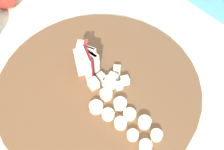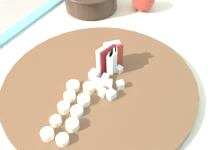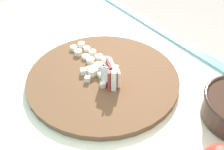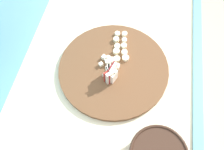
# 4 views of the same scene
# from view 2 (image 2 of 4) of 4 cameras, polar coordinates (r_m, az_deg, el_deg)

# --- Properties ---
(cutting_board) EXTENTS (0.44, 0.44, 0.02)m
(cutting_board) POSITION_cam_2_polar(r_m,az_deg,el_deg) (0.52, -3.24, -2.23)
(cutting_board) COLOR brown
(cutting_board) RESTS_ON tiled_countertop
(apple_wedge_fan) EXTENTS (0.07, 0.05, 0.07)m
(apple_wedge_fan) POSITION_cam_2_polar(r_m,az_deg,el_deg) (0.53, -0.46, 4.37)
(apple_wedge_fan) COLOR #B22D23
(apple_wedge_fan) RESTS_ON cutting_board
(apple_dice_pile) EXTENTS (0.10, 0.09, 0.02)m
(apple_dice_pile) POSITION_cam_2_polar(r_m,az_deg,el_deg) (0.50, -1.65, -1.70)
(apple_dice_pile) COLOR #EFE5CC
(apple_dice_pile) RESTS_ON cutting_board
(banana_slice_rows) EXTENTS (0.16, 0.08, 0.02)m
(banana_slice_rows) POSITION_cam_2_polar(r_m,az_deg,el_deg) (0.47, -10.17, -8.11)
(banana_slice_rows) COLOR #F4EAC6
(banana_slice_rows) RESTS_ON cutting_board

